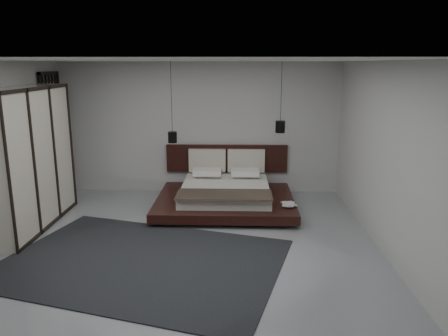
{
  "coord_description": "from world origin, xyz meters",
  "views": [
    {
      "loc": [
        0.82,
        -6.3,
        2.75
      ],
      "look_at": [
        0.59,
        1.2,
        0.95
      ],
      "focal_mm": 35.0,
      "sensor_mm": 36.0,
      "label": 1
    }
  ],
  "objects_px": {
    "lattice_screen": "(54,136)",
    "bed": "(225,193)",
    "rug": "(142,261)",
    "pendant_right": "(280,127)",
    "pendant_left": "(172,137)",
    "wardrobe": "(28,159)"
  },
  "relations": [
    {
      "from": "lattice_screen",
      "to": "bed",
      "type": "xyz_separation_m",
      "value": [
        3.54,
        -0.54,
        -1.02
      ]
    },
    {
      "from": "lattice_screen",
      "to": "rug",
      "type": "bearing_deg",
      "value": -51.63
    },
    {
      "from": "lattice_screen",
      "to": "pendant_right",
      "type": "relative_size",
      "value": 1.88
    },
    {
      "from": "pendant_left",
      "to": "wardrobe",
      "type": "height_order",
      "value": "pendant_left"
    },
    {
      "from": "pendant_left",
      "to": "wardrobe",
      "type": "xyz_separation_m",
      "value": [
        -2.22,
        -1.54,
        -0.13
      ]
    },
    {
      "from": "wardrobe",
      "to": "rug",
      "type": "xyz_separation_m",
      "value": [
        2.17,
        -1.38,
        -1.19
      ]
    },
    {
      "from": "pendant_right",
      "to": "wardrobe",
      "type": "relative_size",
      "value": 0.56
    },
    {
      "from": "bed",
      "to": "pendant_right",
      "type": "relative_size",
      "value": 1.9
    },
    {
      "from": "lattice_screen",
      "to": "rug",
      "type": "distance_m",
      "value": 4.11
    },
    {
      "from": "pendant_right",
      "to": "wardrobe",
      "type": "height_order",
      "value": "pendant_right"
    },
    {
      "from": "pendant_right",
      "to": "lattice_screen",
      "type": "bearing_deg",
      "value": 178.27
    },
    {
      "from": "bed",
      "to": "pendant_right",
      "type": "distance_m",
      "value": 1.7
    },
    {
      "from": "pendant_left",
      "to": "bed",
      "type": "bearing_deg",
      "value": -20.23
    },
    {
      "from": "wardrobe",
      "to": "rug",
      "type": "relative_size",
      "value": 0.63
    },
    {
      "from": "pendant_right",
      "to": "bed",
      "type": "bearing_deg",
      "value": -159.77
    },
    {
      "from": "pendant_left",
      "to": "wardrobe",
      "type": "distance_m",
      "value": 2.7
    },
    {
      "from": "lattice_screen",
      "to": "wardrobe",
      "type": "xyz_separation_m",
      "value": [
        0.25,
        -1.68,
        -0.1
      ]
    },
    {
      "from": "pendant_right",
      "to": "wardrobe",
      "type": "xyz_separation_m",
      "value": [
        -4.37,
        -1.54,
        -0.34
      ]
    },
    {
      "from": "lattice_screen",
      "to": "bed",
      "type": "bearing_deg",
      "value": -8.59
    },
    {
      "from": "wardrobe",
      "to": "rug",
      "type": "bearing_deg",
      "value": -32.42
    },
    {
      "from": "lattice_screen",
      "to": "rug",
      "type": "relative_size",
      "value": 0.67
    },
    {
      "from": "bed",
      "to": "wardrobe",
      "type": "distance_m",
      "value": 3.6
    }
  ]
}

